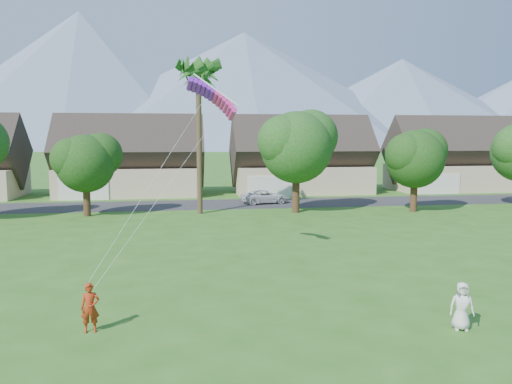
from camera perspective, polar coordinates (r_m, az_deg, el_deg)
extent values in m
plane|color=#2D6019|center=(14.48, 6.06, -19.64)|extent=(500.00, 500.00, 0.00)
cube|color=#2D2D30|center=(47.15, -4.20, -1.40)|extent=(90.00, 7.00, 0.01)
imported|color=#9D2D11|center=(17.44, -18.44, -12.45)|extent=(0.63, 0.45, 1.63)
imported|color=silver|center=(18.11, 22.46, -11.96)|extent=(0.89, 0.71, 1.60)
imported|color=silver|center=(47.57, 1.01, -0.56)|extent=(4.88, 3.09, 1.25)
cone|color=slate|center=(278.94, -19.35, 11.88)|extent=(190.00, 190.00, 70.00)
cone|color=slate|center=(275.73, -1.34, 11.47)|extent=(240.00, 240.00, 62.00)
cone|color=slate|center=(299.77, 16.26, 9.66)|extent=(200.00, 200.00, 50.00)
cube|color=beige|center=(56.10, -14.09, 1.20)|extent=(15.00, 8.00, 3.00)
cube|color=#382D28|center=(55.92, -14.18, 4.56)|extent=(15.75, 8.15, 8.15)
cube|color=silver|center=(52.75, -19.07, 0.29)|extent=(4.80, 0.12, 2.20)
cube|color=beige|center=(57.37, 5.15, 1.48)|extent=(15.00, 8.00, 3.00)
cube|color=#382D28|center=(57.19, 5.18, 4.76)|extent=(15.75, 8.15, 8.15)
cube|color=silver|center=(52.60, 1.71, 0.62)|extent=(4.80, 0.12, 2.20)
cube|color=beige|center=(64.48, 21.81, 1.58)|extent=(15.00, 8.00, 3.00)
cube|color=#382D28|center=(64.32, 21.93, 4.50)|extent=(15.75, 8.15, 8.15)
cube|color=silver|center=(58.93, 20.23, 0.85)|extent=(4.80, 0.12, 2.20)
cylinder|color=#47301C|center=(42.15, -18.76, -1.15)|extent=(0.56, 0.56, 2.18)
sphere|color=#214916|center=(41.87, -18.91, 3.09)|extent=(4.62, 4.62, 4.62)
cylinder|color=#47301C|center=(41.94, 4.58, -0.43)|extent=(0.62, 0.62, 2.82)
sphere|color=#214916|center=(41.66, 4.62, 5.11)|extent=(5.98, 5.98, 5.98)
cylinder|color=#47301C|center=(44.35, 17.57, -0.67)|extent=(0.58, 0.58, 2.30)
sphere|color=#214916|center=(44.09, 17.71, 3.60)|extent=(4.90, 4.90, 4.90)
cylinder|color=#4C3D26|center=(41.12, -6.52, 5.83)|extent=(0.44, 0.44, 12.00)
sphere|color=#286021|center=(41.55, -6.63, 14.55)|extent=(3.00, 3.00, 3.00)
cube|color=purple|center=(24.38, -6.44, 10.91)|extent=(1.50, 1.22, 0.50)
cube|color=#D6288D|center=(24.46, -3.24, 10.93)|extent=(1.50, 1.22, 0.50)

